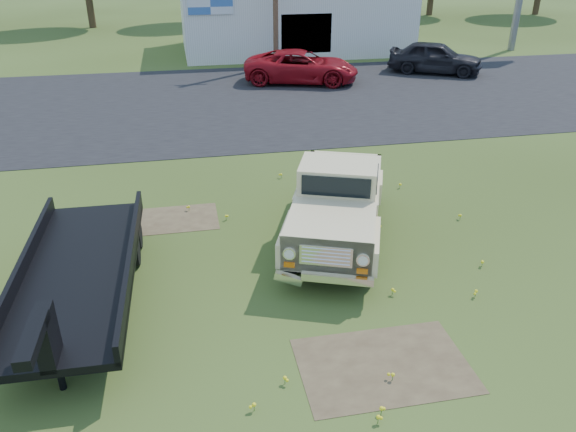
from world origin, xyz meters
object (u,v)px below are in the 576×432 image
(vintage_pickup_truck, at_px, (337,202))
(red_pickup, at_px, (301,67))
(dark_sedan, at_px, (435,58))
(flatbed_trailer, at_px, (78,266))

(vintage_pickup_truck, height_order, red_pickup, vintage_pickup_truck)
(vintage_pickup_truck, relative_size, dark_sedan, 1.14)
(flatbed_trailer, height_order, red_pickup, flatbed_trailer)
(vintage_pickup_truck, relative_size, red_pickup, 0.98)
(vintage_pickup_truck, bearing_deg, flatbed_trailer, -143.51)
(vintage_pickup_truck, relative_size, flatbed_trailer, 0.85)
(vintage_pickup_truck, bearing_deg, dark_sedan, 79.59)
(vintage_pickup_truck, xyz_separation_m, red_pickup, (2.67, 16.24, -0.22))
(flatbed_trailer, bearing_deg, red_pickup, 65.75)
(dark_sedan, bearing_deg, vintage_pickup_truck, 178.01)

